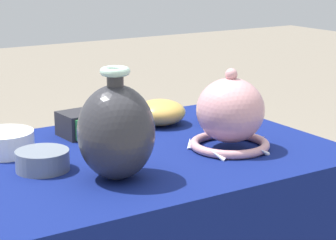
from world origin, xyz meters
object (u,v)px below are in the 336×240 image
at_px(mosaic_tile_box, 91,122).
at_px(pot_squat_porcelain, 4,143).
at_px(vase_dome_bell, 230,116).
at_px(vase_tall_bulbous, 116,131).
at_px(bowl_shallow_ochre, 160,112).
at_px(pot_squat_slate, 42,160).
at_px(jar_round_teal, 219,108).

distance_m(mosaic_tile_box, pot_squat_porcelain, 0.26).
bearing_deg(pot_squat_porcelain, vase_dome_bell, -27.86).
bearing_deg(mosaic_tile_box, pot_squat_porcelain, -173.65).
height_order(vase_tall_bulbous, pot_squat_porcelain, vase_tall_bulbous).
relative_size(bowl_shallow_ochre, pot_squat_slate, 1.20).
xyz_separation_m(vase_tall_bulbous, bowl_shallow_ochre, (0.32, 0.34, -0.07)).
bearing_deg(vase_tall_bulbous, bowl_shallow_ochre, 46.71).
relative_size(vase_tall_bulbous, bowl_shallow_ochre, 1.69).
bearing_deg(pot_squat_porcelain, jar_round_teal, -5.28).
xyz_separation_m(vase_tall_bulbous, jar_round_teal, (0.46, 0.25, -0.06)).
bearing_deg(jar_round_teal, pot_squat_slate, -169.07).
xyz_separation_m(mosaic_tile_box, bowl_shallow_ochre, (0.21, -0.01, 0.00)).
xyz_separation_m(mosaic_tile_box, pot_squat_slate, (-0.23, -0.22, -0.01)).
bearing_deg(jar_round_teal, vase_dome_bell, -119.72).
height_order(mosaic_tile_box, jar_round_teal, jar_round_teal).
relative_size(vase_tall_bulbous, jar_round_teal, 2.25).
xyz_separation_m(vase_tall_bulbous, pot_squat_porcelain, (-0.15, 0.31, -0.08)).
distance_m(vase_tall_bulbous, mosaic_tile_box, 0.38).
relative_size(vase_tall_bulbous, pot_squat_porcelain, 1.68).
bearing_deg(bowl_shallow_ochre, mosaic_tile_box, 176.13).
xyz_separation_m(jar_round_teal, pot_squat_slate, (-0.58, -0.11, -0.03)).
bearing_deg(pot_squat_slate, bowl_shallow_ochre, 24.73).
relative_size(vase_dome_bell, bowl_shallow_ochre, 1.48).
bearing_deg(vase_dome_bell, jar_round_teal, 60.28).
height_order(vase_tall_bulbous, vase_dome_bell, vase_tall_bulbous).
height_order(vase_tall_bulbous, mosaic_tile_box, vase_tall_bulbous).
distance_m(vase_tall_bulbous, bowl_shallow_ochre, 0.47).
relative_size(bowl_shallow_ochre, pot_squat_porcelain, 1.00).
relative_size(vase_dome_bell, jar_round_teal, 1.97).
bearing_deg(pot_squat_slate, jar_round_teal, 10.93).
bearing_deg(bowl_shallow_ochre, vase_dome_bell, -85.26).
relative_size(jar_round_teal, pot_squat_porcelain, 0.75).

